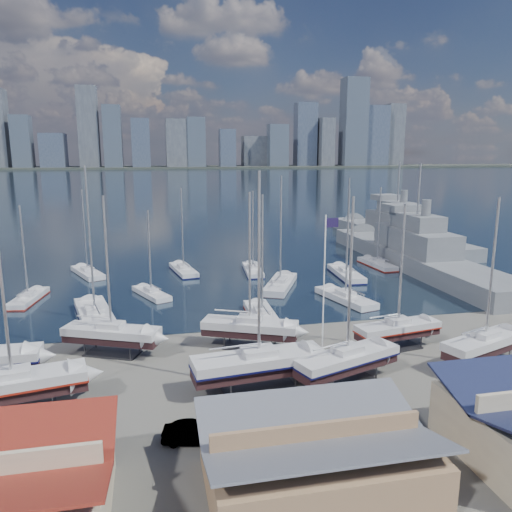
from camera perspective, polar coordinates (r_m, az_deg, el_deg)
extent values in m
plane|color=#605E59|center=(44.04, -0.01, -12.82)|extent=(1400.00, 1400.00, 0.00)
cube|color=#1A2D3B|center=(349.75, -10.81, 8.51)|extent=(1400.00, 600.00, 0.40)
cube|color=#2D332D|center=(609.47, -11.46, 9.89)|extent=(1400.00, 80.00, 2.20)
cube|color=#3D4756|center=(616.25, -25.16, 11.76)|extent=(19.55, 21.83, 55.97)
cube|color=#475166|center=(616.39, -22.12, 11.12)|extent=(26.03, 30.49, 37.14)
cube|color=#595E66|center=(600.03, -18.61, 13.79)|extent=(21.60, 16.58, 87.63)
cube|color=#3D4756|center=(598.95, -16.04, 12.99)|extent=(19.42, 28.42, 67.60)
cube|color=#475166|center=(600.89, -13.02, 12.49)|extent=(20.24, 23.80, 54.09)
cube|color=#595E66|center=(598.57, -9.03, 12.64)|extent=(24.62, 19.72, 54.00)
cube|color=#3D4756|center=(598.47, -6.88, 12.79)|extent=(20.75, 17.93, 55.97)
cube|color=#475166|center=(601.21, -3.31, 12.23)|extent=(18.36, 16.25, 43.03)
cube|color=#595E66|center=(626.30, -0.23, 11.90)|extent=(28.49, 22.03, 35.69)
cube|color=#3D4756|center=(614.85, 2.50, 12.51)|extent=(23.34, 17.87, 49.11)
cube|color=#475166|center=(640.29, 5.67, 13.64)|extent=(25.35, 19.79, 75.95)
cube|color=#595E66|center=(641.37, 7.87, 12.77)|extent=(17.00, 27.45, 57.67)
cube|color=#3D4756|center=(655.70, 11.10, 14.75)|extent=(29.28, 24.05, 106.04)
cube|color=#475166|center=(676.61, 13.28, 13.22)|extent=(30.82, 28.37, 74.41)
cube|color=#595E66|center=(691.44, 15.52, 13.20)|extent=(21.74, 17.03, 77.48)
cube|color=#8C6B4C|center=(29.82, 6.97, -22.66)|extent=(12.00, 8.00, 3.00)
cube|color=slate|center=(28.72, 7.08, -19.31)|extent=(12.60, 8.40, 1.27)
cube|color=#2D2D33|center=(41.33, -25.80, -15.68)|extent=(5.89, 3.54, 0.16)
cube|color=black|center=(40.68, -25.99, -13.77)|extent=(10.28, 4.28, 0.80)
cube|color=#B8B8BC|center=(40.36, -26.10, -12.74)|extent=(10.37, 4.69, 0.80)
cube|color=maroon|center=(40.50, -26.05, -13.21)|extent=(10.47, 4.74, 0.16)
cube|color=#B8B8BC|center=(40.11, -26.18, -11.89)|extent=(2.78, 2.14, 0.50)
cylinder|color=#B2B2B7|center=(38.11, -27.06, -2.84)|extent=(0.22, 0.22, 13.52)
cube|color=#2D2D33|center=(48.84, -16.05, -10.65)|extent=(5.39, 4.02, 0.16)
cube|color=black|center=(48.31, -16.15, -9.03)|extent=(9.02, 5.52, 0.71)
cube|color=#B8B8BC|center=(48.07, -16.20, -8.24)|extent=(9.17, 5.86, 0.71)
cube|color=#B8B8BC|center=(47.87, -16.24, -7.55)|extent=(2.64, 2.27, 0.50)
cylinder|color=#B2B2B7|center=(46.33, -16.65, -0.80)|extent=(0.22, 0.22, 12.03)
cube|color=#2D2D33|center=(40.81, 0.34, -14.78)|extent=(6.02, 3.25, 0.16)
cube|color=black|center=(40.15, 0.34, -12.82)|extent=(10.70, 3.62, 0.84)
cube|color=#B8B8BC|center=(39.81, 0.34, -11.72)|extent=(10.74, 4.06, 0.84)
cube|color=#0B0C3A|center=(39.96, 0.34, -12.23)|extent=(10.85, 4.10, 0.17)
cube|color=#B8B8BC|center=(39.55, 0.34, -10.83)|extent=(2.80, 2.04, 0.50)
cylinder|color=#B2B2B7|center=(37.46, 0.35, -1.14)|extent=(0.22, 0.22, 14.16)
cube|color=#2D2D33|center=(48.55, -0.70, -10.31)|extent=(5.47, 4.10, 0.16)
cube|color=black|center=(48.02, -0.70, -8.67)|extent=(9.13, 5.63, 0.72)
cube|color=#B8B8BC|center=(47.77, -0.71, -7.86)|extent=(9.28, 5.98, 0.72)
cube|color=#B8B8BC|center=(47.57, -0.71, -7.17)|extent=(2.68, 2.30, 0.50)
cylinder|color=#B2B2B7|center=(46.01, -0.73, -0.26)|extent=(0.22, 0.22, 12.20)
cube|color=#2D2D33|center=(42.30, 10.26, -13.99)|extent=(5.55, 3.90, 0.16)
cube|color=black|center=(41.68, 10.34, -12.14)|extent=(9.40, 5.18, 0.74)
cube|color=#B8B8BC|center=(41.39, 10.38, -11.21)|extent=(9.53, 5.54, 0.74)
cube|color=#0B0C3A|center=(41.52, 10.36, -11.64)|extent=(9.63, 5.60, 0.15)
cube|color=#B8B8BC|center=(41.15, 10.41, -10.41)|extent=(2.69, 2.23, 0.50)
cylinder|color=#B2B2B7|center=(39.32, 10.73, -2.33)|extent=(0.22, 0.22, 12.43)
cube|color=#2D2D33|center=(50.16, 15.77, -10.03)|extent=(4.87, 2.81, 0.16)
cube|color=black|center=(49.65, 15.86, -8.47)|extent=(8.56, 3.30, 0.67)
cube|color=#B8B8BC|center=(49.43, 15.91, -7.74)|extent=(8.62, 3.65, 0.67)
cube|color=maroon|center=(49.53, 15.89, -8.08)|extent=(8.70, 3.68, 0.13)
cube|color=#B8B8BC|center=(49.24, 15.94, -7.10)|extent=(2.29, 1.72, 0.50)
cylinder|color=#B2B2B7|center=(47.82, 16.30, -0.98)|extent=(0.22, 0.22, 11.27)
cube|color=#2D2D33|center=(49.09, 24.50, -11.17)|extent=(5.40, 3.80, 0.16)
cube|color=black|center=(48.56, 24.65, -9.55)|extent=(9.15, 5.06, 0.72)
cube|color=#B8B8BC|center=(48.32, 24.72, -8.76)|extent=(9.28, 5.41, 0.72)
cube|color=#B8B8BC|center=(48.12, 24.79, -8.08)|extent=(2.62, 2.18, 0.50)
cylinder|color=#B2B2B7|center=(46.59, 25.39, -1.34)|extent=(0.22, 0.22, 12.09)
cube|color=black|center=(69.00, -24.53, -4.93)|extent=(3.35, 8.59, 0.67)
cube|color=#B8B8BC|center=(68.82, -24.58, -4.39)|extent=(3.69, 8.65, 0.67)
cube|color=maroon|center=(68.90, -24.56, -4.64)|extent=(3.73, 8.73, 0.13)
cube|color=#B8B8BC|center=(68.67, -24.62, -3.92)|extent=(1.73, 2.30, 0.50)
cylinder|color=#B2B2B7|center=(67.51, -25.01, 0.50)|extent=(0.22, 0.22, 11.30)
cube|color=black|center=(79.99, -18.66, -2.30)|extent=(5.54, 9.12, 0.72)
cube|color=#B8B8BC|center=(79.83, -18.69, -1.80)|extent=(5.89, 9.27, 0.72)
cube|color=#B8B8BC|center=(79.69, -18.72, -1.37)|extent=(2.28, 2.67, 0.50)
cylinder|color=#B2B2B7|center=(78.64, -19.00, 2.77)|extent=(0.22, 0.22, 12.16)
cube|color=black|center=(59.04, -17.87, -7.25)|extent=(5.38, 12.12, 0.94)
cube|color=#B8B8BC|center=(58.75, -17.93, -6.38)|extent=(5.86, 12.23, 0.94)
cube|color=#0B0C3A|center=(58.88, -17.90, -6.78)|extent=(5.92, 12.35, 0.19)
cube|color=#B8B8BC|center=(58.54, -17.97, -5.70)|extent=(2.59, 3.32, 0.50)
cylinder|color=#B2B2B7|center=(56.78, -18.46, 1.74)|extent=(0.22, 0.22, 15.92)
cube|color=black|center=(66.37, -11.85, -4.71)|extent=(4.84, 7.85, 0.62)
cube|color=#B8B8BC|center=(66.20, -11.87, -4.19)|extent=(5.14, 7.98, 0.62)
cube|color=#B8B8BC|center=(66.05, -11.89, -3.72)|extent=(1.98, 2.30, 0.50)
cylinder|color=#B2B2B7|center=(64.92, -12.08, 0.53)|extent=(0.22, 0.22, 10.49)
cube|color=black|center=(78.26, -8.27, -2.10)|extent=(3.73, 9.33, 0.73)
cube|color=#B8B8BC|center=(78.09, -8.29, -1.58)|extent=(4.11, 9.40, 0.73)
cube|color=#0B0C3A|center=(78.17, -8.28, -1.82)|extent=(4.15, 9.49, 0.15)
cube|color=#B8B8BC|center=(77.95, -8.30, -1.14)|extent=(1.90, 2.51, 0.50)
cylinder|color=#B2B2B7|center=(76.87, -8.43, 3.14)|extent=(0.22, 0.22, 12.27)
cube|color=black|center=(56.23, 0.70, -7.54)|extent=(2.56, 9.74, 0.77)
cube|color=#B8B8BC|center=(55.98, 0.71, -6.79)|extent=(2.97, 9.75, 0.77)
cube|color=maroon|center=(56.10, 0.70, -7.14)|extent=(3.00, 9.85, 0.15)
cube|color=#B8B8BC|center=(55.78, 0.71, -6.17)|extent=(1.69, 2.46, 0.50)
cylinder|color=#B2B2B7|center=(54.18, 0.72, 0.16)|extent=(0.22, 0.22, 13.07)
cube|color=black|center=(68.99, 2.78, -3.91)|extent=(6.85, 10.70, 0.85)
cube|color=#B8B8BC|center=(68.76, 2.79, -3.23)|extent=(7.26, 10.89, 0.85)
cube|color=#B8B8BC|center=(68.59, 2.80, -2.69)|extent=(2.76, 3.17, 0.50)
cylinder|color=#B2B2B7|center=(67.20, 2.86, 3.05)|extent=(0.22, 0.22, 14.37)
cube|color=black|center=(77.53, -0.35, -2.10)|extent=(2.83, 8.94, 0.70)
cube|color=#B8B8BC|center=(77.36, -0.35, -1.59)|extent=(3.20, 8.97, 0.70)
cube|color=#0B0C3A|center=(77.44, -0.35, -1.82)|extent=(3.23, 9.06, 0.14)
cube|color=#B8B8BC|center=(77.23, -0.36, -1.16)|extent=(1.66, 2.32, 0.50)
cylinder|color=#B2B2B7|center=(76.16, -0.36, 3.02)|extent=(0.22, 0.22, 11.87)
cube|color=black|center=(63.85, 10.15, -5.36)|extent=(4.72, 10.02, 0.78)
cube|color=#B8B8BC|center=(63.63, 10.18, -4.69)|extent=(5.12, 10.13, 0.78)
cube|color=#B8B8BC|center=(63.46, 10.20, -4.13)|extent=(2.20, 2.77, 0.50)
cylinder|color=#B2B2B7|center=(62.04, 10.41, 1.51)|extent=(0.22, 0.22, 13.17)
cube|color=black|center=(76.22, 10.22, -2.57)|extent=(3.10, 10.37, 0.82)
cube|color=#B8B8BC|center=(76.02, 10.24, -1.97)|extent=(3.53, 10.39, 0.82)
cube|color=#0B0C3A|center=(76.11, 10.23, -2.24)|extent=(3.56, 10.50, 0.16)
cube|color=#B8B8BC|center=(75.87, 10.26, -1.48)|extent=(1.88, 2.66, 0.50)
cylinder|color=#B2B2B7|center=(74.65, 10.45, 3.49)|extent=(0.22, 0.22, 13.81)
cube|color=black|center=(84.01, 13.65, -1.35)|extent=(2.85, 9.12, 0.72)
cube|color=#B8B8BC|center=(83.85, 13.68, -0.87)|extent=(3.23, 9.15, 0.72)
cube|color=maroon|center=(83.92, 13.67, -1.09)|extent=(3.26, 9.24, 0.14)
cube|color=#B8B8BC|center=(83.73, 13.70, -0.47)|extent=(1.68, 2.36, 0.50)
cylinder|color=#B2B2B7|center=(82.73, 13.89, 3.47)|extent=(0.22, 0.22, 12.12)
cube|color=slate|center=(85.28, 17.62, -0.88)|extent=(8.15, 48.85, 4.39)
cube|color=slate|center=(84.54, 17.79, 1.76)|extent=(6.37, 17.12, 3.60)
cube|color=slate|center=(84.10, 17.91, 3.78)|extent=(4.75, 9.79, 2.40)
cube|color=slate|center=(88.11, 16.39, 5.32)|extent=(5.50, 4.92, 1.20)
cylinder|color=#B2B2B7|center=(83.59, 18.14, 7.31)|extent=(0.30, 0.30, 8.00)
cube|color=slate|center=(108.08, 15.63, 1.79)|extent=(11.13, 44.90, 4.00)
cube|color=slate|center=(107.52, 15.74, 3.79)|extent=(7.08, 16.01, 3.60)
cube|color=slate|center=(107.17, 15.83, 5.37)|extent=(5.06, 9.24, 2.40)
cube|color=slate|center=(110.74, 14.63, 6.51)|extent=(5.36, 4.88, 1.20)
cylinder|color=#B2B2B7|center=(106.76, 15.99, 8.15)|extent=(0.30, 0.30, 8.00)
imported|color=gray|center=(35.59, -18.67, -18.55)|extent=(1.87, 4.26, 1.43)
imported|color=gray|center=(34.16, -7.13, -19.46)|extent=(4.21, 2.19, 1.32)
imported|color=gray|center=(36.08, 4.09, -17.47)|extent=(2.78, 5.33, 1.43)
imported|color=gray|center=(35.24, 9.93, -18.52)|extent=(2.25, 4.63, 1.30)
cylinder|color=white|center=(42.84, 7.75, -4.16)|extent=(0.12, 0.12, 13.29)
cube|color=#1B123A|center=(41.81, 8.69, 3.80)|extent=(1.11, 0.05, 0.78)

